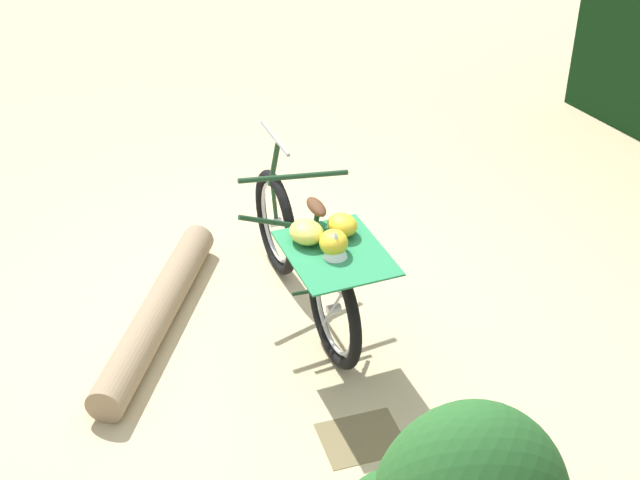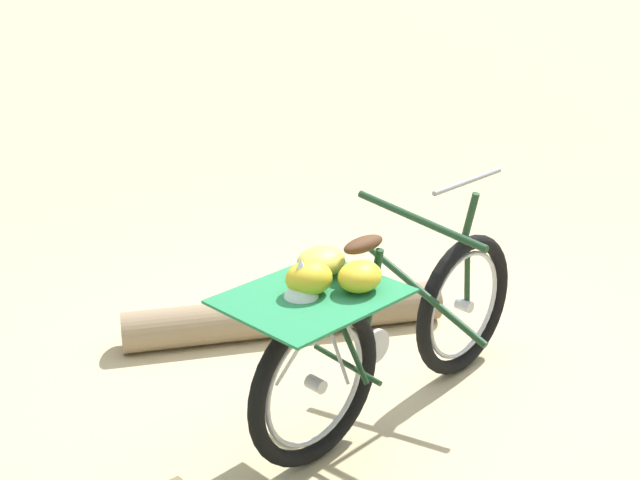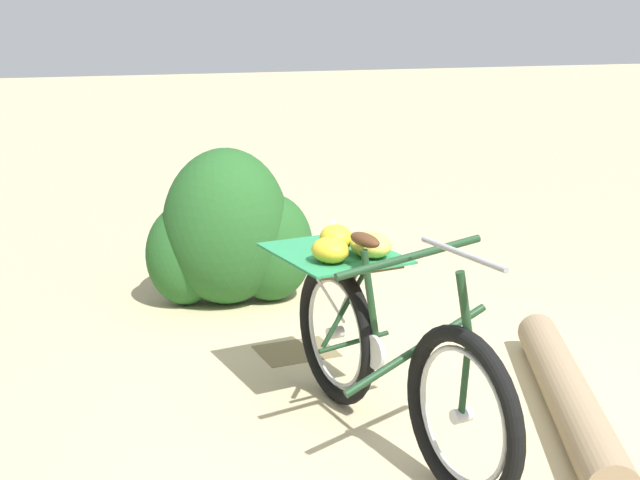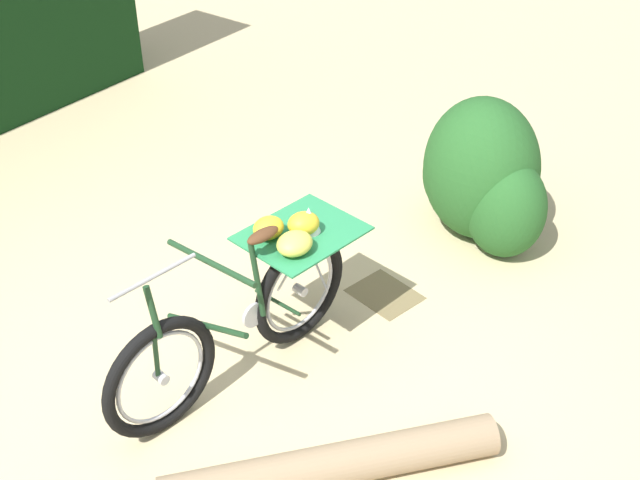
{
  "view_description": "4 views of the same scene",
  "coord_description": "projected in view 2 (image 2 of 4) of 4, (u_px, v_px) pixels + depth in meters",
  "views": [
    {
      "loc": [
        -1.16,
        -4.46,
        3.5
      ],
      "look_at": [
        0.04,
        -0.65,
        0.94
      ],
      "focal_mm": 49.48,
      "sensor_mm": 36.0,
      "label": 1
    },
    {
      "loc": [
        2.39,
        -2.48,
        2.16
      ],
      "look_at": [
        0.05,
        -0.41,
        0.94
      ],
      "focal_mm": 46.24,
      "sensor_mm": 36.0,
      "label": 2
    },
    {
      "loc": [
        1.83,
        3.11,
        1.87
      ],
      "look_at": [
        0.25,
        -0.52,
        0.86
      ],
      "focal_mm": 47.59,
      "sensor_mm": 36.0,
      "label": 3
    },
    {
      "loc": [
        -2.88,
        2.02,
        3.5
      ],
      "look_at": [
        0.04,
        -0.6,
        0.77
      ],
      "focal_mm": 46.46,
      "sensor_mm": 36.0,
      "label": 4
    }
  ],
  "objects": [
    {
      "name": "bicycle",
      "position": [
        382.0,
        326.0,
        3.65
      ],
      "size": [
        0.71,
        1.79,
        1.03
      ],
      "rotation": [
        0.0,
        0.0,
        1.64
      ],
      "color": "black",
      "rests_on": "ground_plane"
    },
    {
      "name": "fallen_log",
      "position": [
        285.0,
        316.0,
        4.56
      ],
      "size": [
        1.03,
        1.67,
        0.22
      ],
      "primitive_type": "cylinder",
      "rotation": [
        0.0,
        1.57,
        1.08
      ],
      "color": "#937A5B",
      "rests_on": "ground_plane"
    },
    {
      "name": "ground_plane",
      "position": [
        378.0,
        398.0,
        3.99
      ],
      "size": [
        60.0,
        60.0,
        0.0
      ],
      "primitive_type": "plane",
      "color": "#C6B284"
    }
  ]
}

